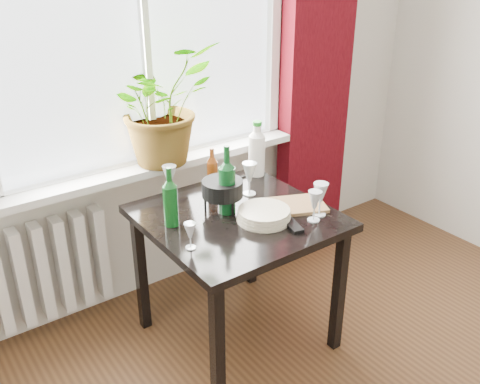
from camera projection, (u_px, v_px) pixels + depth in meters
window at (142, 15)px, 2.65m from camera, size 1.72×0.08×1.62m
windowsill at (159, 164)px, 2.93m from camera, size 1.72×0.20×0.04m
curtain at (318, 54)px, 3.29m from camera, size 0.50×0.12×2.56m
radiator at (32, 275)px, 2.75m from camera, size 0.80×0.10×0.55m
table at (237, 231)px, 2.62m from camera, size 0.85×0.85×0.74m
potted_plant at (161, 104)px, 2.78m from camera, size 0.66×0.61×0.64m
wine_bottle_left at (170, 197)px, 2.42m from camera, size 0.09×0.09×0.29m
wine_bottle_right at (227, 179)px, 2.53m from camera, size 0.09×0.09×0.35m
bottle_amber at (212, 169)px, 2.78m from camera, size 0.07×0.07×0.24m
cleaning_bottle at (257, 148)px, 2.94m from camera, size 0.12×0.12×0.32m
wineglass_front_right at (314, 206)px, 2.49m from camera, size 0.07×0.07×0.16m
wineglass_far_right at (320, 199)px, 2.54m from camera, size 0.10×0.10×0.17m
wineglass_back_center at (249, 178)px, 2.74m from camera, size 0.09×0.09×0.18m
wineglass_back_left at (170, 181)px, 2.72m from camera, size 0.09×0.09×0.17m
wineglass_front_left at (190, 236)px, 2.27m from camera, size 0.07×0.07×0.12m
plate_stack at (264, 215)px, 2.52m from camera, size 0.31×0.31×0.06m
fondue_pot at (223, 195)px, 2.59m from camera, size 0.24×0.21×0.16m
tv_remote at (291, 224)px, 2.47m from camera, size 0.09×0.18×0.02m
cutting_board at (293, 205)px, 2.64m from camera, size 0.37×0.31×0.02m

